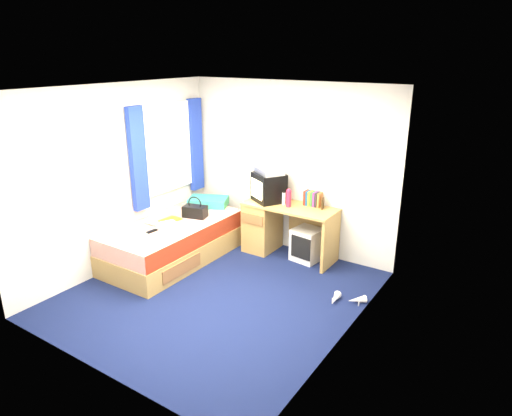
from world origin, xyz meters
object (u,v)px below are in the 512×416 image
Objects in this scene: aerosol_can at (284,199)px; white_heels at (346,299)px; pillow at (208,202)px; picture_frame at (323,204)px; towel at (169,227)px; water_bottle at (152,222)px; desk at (273,225)px; storage_cube at (307,244)px; crt_tv at (269,187)px; vcr at (269,171)px; colour_swatch_fan at (146,236)px; handbag at (195,211)px; magazine at (170,220)px; pink_water_bottle at (289,199)px; bed at (174,241)px; remote_control at (152,231)px.

white_heels is (1.29, -0.75, -0.80)m from aerosol_can.
pillow is 1.80m from picture_frame.
towel is (0.21, -1.07, -0.02)m from pillow.
white_heels is (0.76, -0.90, -0.78)m from picture_frame.
water_bottle is at bearing -160.55° from picture_frame.
picture_frame reaches higher than pillow.
storage_cube is (0.55, 0.01, -0.18)m from desk.
pillow is 4.09× the size of picture_frame.
crt_tv is 3.85× the size of picture_frame.
vcr is 1.89m from colour_swatch_fan.
aerosol_can reaches higher than storage_cube.
vcr is 1.51× the size of towel.
vcr is at bearing 177.26° from desk.
white_heels is at bearing 9.14° from water_bottle.
towel is (-1.56, -1.34, -0.23)m from picture_frame.
crt_tv reaches higher than water_bottle.
picture_frame reaches higher than desk.
aerosol_can is at bearing 26.17° from crt_tv.
water_bottle is (-1.37, -1.18, -0.26)m from aerosol_can.
vcr is (-0.08, 0.00, 0.79)m from desk.
storage_cube is at bearing 10.21° from handbag.
pink_water_bottle is at bearing 32.29° from magazine.
towel is (-1.40, -1.23, 0.36)m from storage_cube.
remote_control reaches higher than bed.
desk reaches higher than white_heels.
pink_water_bottle reaches higher than aerosol_can.
handbag reaches higher than desk.
water_bottle reaches higher than remote_control.
remote_control is at bearing -90.39° from bed.
remote_control is 2.60m from white_heels.
remote_control is (-0.05, 0.15, 0.00)m from colour_swatch_fan.
remote_control is (-1.29, -1.32, -0.31)m from pink_water_bottle.
water_bottle is 0.51× the size of white_heels.
desk is at bearing 30.22° from crt_tv.
desk is 1.72m from remote_control.
aerosol_can is at bearing -167.77° from storage_cube.
colour_swatch_fan is at bearing -150.40° from picture_frame.
desk is 1.70m from water_bottle.
bed is 1.85m from storage_cube.
crt_tv reaches higher than picture_frame.
storage_cube is (1.61, 0.16, -0.38)m from pillow.
magazine is 1.75× the size of remote_control.
bed is at bearing -102.90° from crt_tv.
pillow is at bearing 96.15° from remote_control.
magazine is at bearing 131.63° from towel.
pink_water_bottle is at bearing 45.41° from towel.
magazine is (-1.80, -1.07, -0.27)m from picture_frame.
towel is at bearing -154.77° from picture_frame.
magazine is 2.62m from white_heels.
bed is 4.90× the size of vcr.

